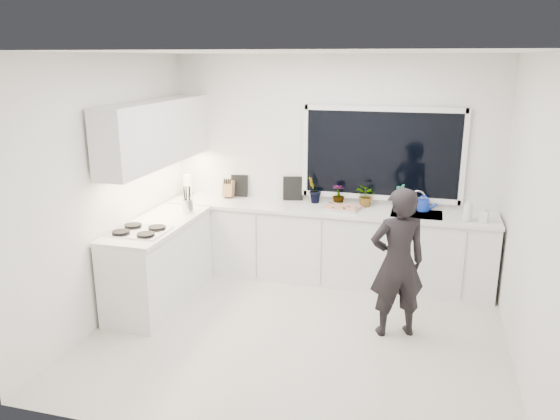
% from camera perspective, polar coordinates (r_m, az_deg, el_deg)
% --- Properties ---
extents(floor, '(4.00, 3.50, 0.02)m').
position_cam_1_polar(floor, '(5.59, 1.87, -12.84)').
color(floor, beige).
rests_on(floor, ground).
extents(wall_back, '(4.00, 0.02, 2.70)m').
position_cam_1_polar(wall_back, '(6.76, 5.46, 4.46)').
color(wall_back, white).
rests_on(wall_back, ground).
extents(wall_left, '(0.02, 3.50, 2.70)m').
position_cam_1_polar(wall_left, '(5.86, -17.49, 2.06)').
color(wall_left, white).
rests_on(wall_left, ground).
extents(wall_right, '(0.02, 3.50, 2.70)m').
position_cam_1_polar(wall_right, '(5.03, 24.87, -0.87)').
color(wall_right, white).
rests_on(wall_right, ground).
extents(ceiling, '(4.00, 3.50, 0.02)m').
position_cam_1_polar(ceiling, '(4.91, 2.17, 16.28)').
color(ceiling, white).
rests_on(ceiling, wall_back).
extents(window, '(1.80, 0.02, 1.00)m').
position_cam_1_polar(window, '(6.62, 10.60, 5.78)').
color(window, black).
rests_on(window, wall_back).
extents(base_cabinets_back, '(3.92, 0.58, 0.88)m').
position_cam_1_polar(base_cabinets_back, '(6.71, 4.80, -3.68)').
color(base_cabinets_back, white).
rests_on(base_cabinets_back, floor).
extents(base_cabinets_left, '(0.58, 1.60, 0.88)m').
position_cam_1_polar(base_cabinets_left, '(6.25, -12.45, -5.50)').
color(base_cabinets_left, white).
rests_on(base_cabinets_left, floor).
extents(countertop_back, '(3.94, 0.62, 0.04)m').
position_cam_1_polar(countertop_back, '(6.56, 4.88, 0.08)').
color(countertop_back, silver).
rests_on(countertop_back, base_cabinets_back).
extents(countertop_left, '(0.62, 1.60, 0.04)m').
position_cam_1_polar(countertop_left, '(6.10, -12.70, -1.46)').
color(countertop_left, silver).
rests_on(countertop_left, base_cabinets_left).
extents(upper_cabinets, '(0.34, 2.10, 0.70)m').
position_cam_1_polar(upper_cabinets, '(6.26, -12.72, 7.89)').
color(upper_cabinets, white).
rests_on(upper_cabinets, wall_left).
extents(sink, '(0.58, 0.42, 0.14)m').
position_cam_1_polar(sink, '(6.48, 14.05, -0.81)').
color(sink, silver).
rests_on(sink, countertop_back).
extents(faucet, '(0.03, 0.03, 0.22)m').
position_cam_1_polar(faucet, '(6.63, 14.19, 0.99)').
color(faucet, silver).
rests_on(faucet, countertop_back).
extents(stovetop, '(0.56, 0.48, 0.03)m').
position_cam_1_polar(stovetop, '(5.81, -14.49, -2.09)').
color(stovetop, black).
rests_on(stovetop, countertop_left).
extents(person, '(0.64, 0.54, 1.50)m').
position_cam_1_polar(person, '(5.39, 12.17, -5.40)').
color(person, black).
rests_on(person, floor).
extents(pizza_tray, '(0.49, 0.39, 0.03)m').
position_cam_1_polar(pizza_tray, '(6.50, 6.55, 0.21)').
color(pizza_tray, silver).
rests_on(pizza_tray, countertop_back).
extents(pizza, '(0.44, 0.35, 0.01)m').
position_cam_1_polar(pizza, '(6.50, 6.55, 0.36)').
color(pizza, red).
rests_on(pizza, pizza_tray).
extents(watering_can, '(0.16, 0.16, 0.13)m').
position_cam_1_polar(watering_can, '(6.60, 14.74, 0.49)').
color(watering_can, '#1332B8').
rests_on(watering_can, countertop_back).
extents(paper_towel_roll, '(0.12, 0.12, 0.26)m').
position_cam_1_polar(paper_towel_roll, '(7.17, -9.62, 2.51)').
color(paper_towel_roll, white).
rests_on(paper_towel_roll, countertop_back).
extents(knife_block, '(0.13, 0.10, 0.22)m').
position_cam_1_polar(knife_block, '(7.01, -5.40, 2.18)').
color(knife_block, olive).
rests_on(knife_block, countertop_back).
extents(utensil_crock, '(0.14, 0.14, 0.16)m').
position_cam_1_polar(utensil_crock, '(6.39, -9.62, 0.42)').
color(utensil_crock, silver).
rests_on(utensil_crock, countertop_left).
extents(picture_frame_large, '(0.22, 0.05, 0.28)m').
position_cam_1_polar(picture_frame_large, '(7.05, -4.26, 2.55)').
color(picture_frame_large, black).
rests_on(picture_frame_large, countertop_back).
extents(picture_frame_small, '(0.25, 0.08, 0.30)m').
position_cam_1_polar(picture_frame_small, '(6.85, 1.37, 2.28)').
color(picture_frame_small, black).
rests_on(picture_frame_small, countertop_back).
extents(herb_plants, '(1.24, 0.32, 0.33)m').
position_cam_1_polar(herb_plants, '(6.64, 7.67, 1.65)').
color(herb_plants, '#26662D').
rests_on(herb_plants, countertop_back).
extents(soap_bottles, '(0.30, 0.14, 0.28)m').
position_cam_1_polar(soap_bottles, '(6.31, 19.55, -0.05)').
color(soap_bottles, '#D8BF66').
rests_on(soap_bottles, countertop_back).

